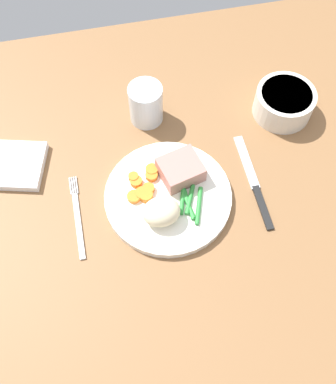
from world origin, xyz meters
The scene contains 11 objects.
dining_table centered at (0.00, 0.00, 1.00)cm, with size 120.00×90.00×2.00cm.
dinner_plate centered at (-0.82, -2.68, 2.80)cm, with size 23.21×23.21×1.60cm, color white.
meat_portion centered at (2.31, 0.98, 5.36)cm, with size 7.32×6.53×3.53cm, color #B2756B.
mashed_potatoes centered at (-2.91, -6.86, 5.82)cm, with size 6.65×5.46×4.44cm, color beige.
carrot_slices centered at (-4.89, -0.25, 4.17)cm, with size 6.64×7.52×1.30cm.
green_beans centered at (2.67, -4.84, 3.99)cm, with size 5.49×10.58×0.82cm.
fork centered at (-17.55, -2.93, 2.20)cm, with size 1.44×16.60×0.40cm.
knife centered at (15.64, -2.96, 2.20)cm, with size 1.70×20.50×0.64cm.
water_glass centered at (-1.12, 16.66, 5.57)cm, with size 6.72×6.72×8.41cm.
salad_bowl centered at (26.26, 12.29, 5.14)cm, with size 11.82×11.82×5.56cm.
napkin centered at (-27.93, 10.08, 2.78)cm, with size 10.82×10.37×1.55cm, color white.
Camera 1 is at (-8.47, -38.31, 72.37)cm, focal length 40.20 mm.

